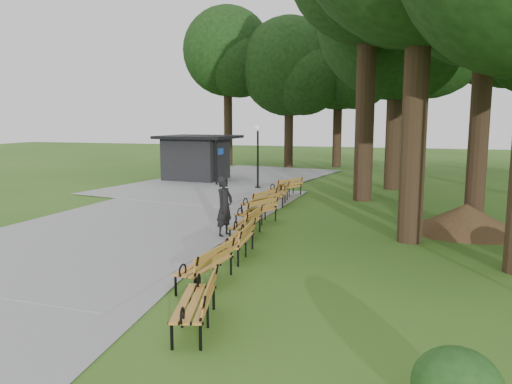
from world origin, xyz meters
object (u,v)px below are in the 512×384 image
(bench_5, at_px, (259,202))
(lawn_tree_4, at_px, (398,19))
(bench_7, at_px, (285,188))
(dirt_mound, at_px, (466,218))
(bench_2, at_px, (237,240))
(person, at_px, (225,207))
(bench_3, at_px, (246,223))
(lamp_post, at_px, (258,143))
(bench_0, at_px, (194,303))
(bench_6, at_px, (280,194))
(bench_1, at_px, (205,265))
(bench_4, at_px, (256,212))
(kiosk, at_px, (196,158))

(bench_5, bearing_deg, lawn_tree_4, 165.99)
(bench_7, bearing_deg, dirt_mound, 79.91)
(bench_2, bearing_deg, person, -156.63)
(lawn_tree_4, bearing_deg, bench_3, -107.62)
(lamp_post, bearing_deg, bench_2, -75.54)
(bench_0, distance_m, bench_5, 10.35)
(dirt_mound, xyz_separation_m, lawn_tree_4, (-2.54, 9.27, 7.79))
(bench_3, bearing_deg, bench_6, -177.30)
(dirt_mound, relative_size, bench_1, 1.56)
(lamp_post, bearing_deg, bench_7, -49.24)
(person, xyz_separation_m, bench_3, (0.65, 0.02, -0.47))
(person, height_order, bench_5, person)
(bench_4, xyz_separation_m, lawn_tree_4, (4.02, 10.03, 7.80))
(kiosk, distance_m, dirt_mound, 16.72)
(person, bearing_deg, bench_2, -137.85)
(bench_3, distance_m, bench_7, 7.83)
(kiosk, bearing_deg, lawn_tree_4, 0.45)
(dirt_mound, distance_m, bench_2, 7.49)
(bench_1, bearing_deg, bench_7, -168.92)
(bench_2, distance_m, bench_7, 9.87)
(bench_3, distance_m, bench_6, 6.01)
(person, relative_size, bench_2, 0.96)
(dirt_mound, relative_size, lawn_tree_4, 0.24)
(bench_0, distance_m, lawn_tree_4, 20.00)
(dirt_mound, height_order, bench_5, dirt_mound)
(bench_0, bearing_deg, bench_6, 172.86)
(bench_0, xyz_separation_m, bench_3, (-1.18, 6.33, 0.00))
(lamp_post, bearing_deg, kiosk, 151.58)
(person, xyz_separation_m, bench_5, (-0.10, 3.86, -0.47))
(dirt_mound, distance_m, lawn_tree_4, 12.37)
(kiosk, xyz_separation_m, bench_5, (6.39, -8.69, -0.84))
(bench_1, bearing_deg, bench_5, -165.76)
(bench_6, bearing_deg, dirt_mound, 56.74)
(bench_2, height_order, bench_5, same)
(bench_1, bearing_deg, lawn_tree_4, 174.00)
(bench_7, bearing_deg, bench_6, 32.55)
(bench_0, relative_size, bench_4, 1.00)
(dirt_mound, xyz_separation_m, bench_1, (-5.82, -6.89, -0.01))
(dirt_mound, distance_m, bench_0, 10.33)
(bench_0, distance_m, bench_2, 4.39)
(bench_4, bearing_deg, bench_3, 26.25)
(dirt_mound, relative_size, bench_4, 1.56)
(bench_5, bearing_deg, person, 16.77)
(dirt_mound, relative_size, bench_2, 1.56)
(person, bearing_deg, dirt_mound, -55.75)
(bench_0, height_order, bench_5, same)
(lamp_post, distance_m, bench_1, 14.84)
(bench_5, relative_size, bench_7, 1.00)
(dirt_mound, height_order, bench_3, dirt_mound)
(person, xyz_separation_m, bench_6, (0.16, 6.02, -0.47))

